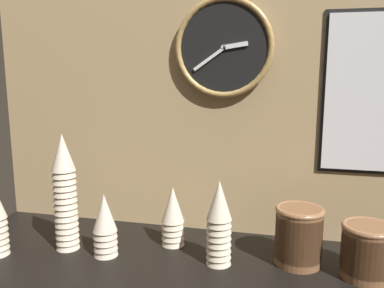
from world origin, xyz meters
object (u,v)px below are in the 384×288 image
Objects in this scene: cup_stack_center_right at (219,223)px; bowl_stack_far_right at (367,250)px; cup_stack_left at (65,192)px; wall_clock at (224,48)px; cup_stack_center_left at (105,225)px; bowl_stack_right at (299,235)px; cup_stack_center at (173,216)px.

cup_stack_center_right is 41.46cm from bowl_stack_far_right.
cup_stack_center_right is (49.32, 0.69, -5.97)cm from cup_stack_left.
cup_stack_left is at bearing -152.13° from wall_clock.
wall_clock reaches higher than cup_stack_center_left.
cup_stack_left is at bearing -174.75° from bowl_stack_right.
bowl_stack_far_right is at bearing 3.42° from cup_stack_center_left.
bowl_stack_right is (39.87, -4.05, -0.77)cm from cup_stack_center.
cup_stack_center_left and cup_stack_center have the same top height.
bowl_stack_far_right is 74.61cm from wall_clock.
cup_stack_center_right is (35.13, 2.42, 2.98)cm from cup_stack_center_left.
cup_stack_left is at bearing -178.21° from bowl_stack_far_right.
wall_clock reaches higher than cup_stack_center.
cup_stack_left is 91.13cm from bowl_stack_far_right.
bowl_stack_far_right is (58.08, -7.86, -1.83)cm from cup_stack_center.
bowl_stack_right is 1.14× the size of bowl_stack_far_right.
wall_clock is (13.81, 13.74, 54.21)cm from cup_stack_center.
bowl_stack_right is (72.23, 6.64, -9.72)cm from cup_stack_left.
cup_stack_left is at bearing -179.19° from cup_stack_center_right.
cup_stack_center_right is (16.95, -9.99, 2.98)cm from cup_stack_center.
cup_stack_center_left is at bearing -176.05° from cup_stack_center_right.
cup_stack_center_left is at bearing -140.74° from wall_clock.
wall_clock is (-44.26, 21.60, 56.04)cm from bowl_stack_far_right.
bowl_stack_far_right is (90.45, 2.82, -10.78)cm from cup_stack_left.
wall_clock is (-26.05, 17.78, 54.98)cm from bowl_stack_right.
wall_clock reaches higher than bowl_stack_far_right.
cup_stack_center is 0.60× the size of wall_clock.
cup_stack_left is 69.12cm from wall_clock.
bowl_stack_right is at bearing -34.32° from wall_clock.
cup_stack_center_right is at bearing 3.95° from cup_stack_center_left.
cup_stack_left is 1.46× the size of cup_stack_center_right.
cup_stack_center is at bearing 18.27° from cup_stack_left.
bowl_stack_far_right is (76.26, 4.55, -1.83)cm from cup_stack_center_left.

